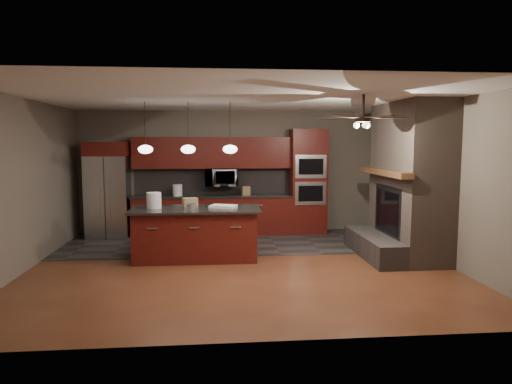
{
  "coord_description": "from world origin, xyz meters",
  "views": [
    {
      "loc": [
        -0.45,
        -7.56,
        2.08
      ],
      "look_at": [
        0.31,
        0.6,
        1.19
      ],
      "focal_mm": 32.0,
      "sensor_mm": 36.0,
      "label": 1
    }
  ],
  "objects": [
    {
      "name": "cardboard_box",
      "position": [
        -0.88,
        0.71,
        1.0
      ],
      "size": [
        0.3,
        0.25,
        0.16
      ],
      "primitive_type": "cube",
      "rotation": [
        0.0,
        0.0,
        0.32
      ],
      "color": "olive",
      "rests_on": "kitchen_island"
    },
    {
      "name": "slate_tile_patch",
      "position": [
        0.0,
        1.8,
        0.01
      ],
      "size": [
        7.0,
        2.4,
        0.01
      ],
      "primitive_type": "cube",
      "color": "#353230",
      "rests_on": "ground"
    },
    {
      "name": "microwave",
      "position": [
        -0.27,
        2.75,
        1.3
      ],
      "size": [
        0.73,
        0.41,
        0.5
      ],
      "primitive_type": "imported",
      "color": "silver",
      "rests_on": "back_cabinetry"
    },
    {
      "name": "paint_tray",
      "position": [
        -0.28,
        0.56,
        0.94
      ],
      "size": [
        0.53,
        0.46,
        0.04
      ],
      "primitive_type": "cube",
      "rotation": [
        0.0,
        0.0,
        -0.4
      ],
      "color": "white",
      "rests_on": "kitchen_island"
    },
    {
      "name": "ground",
      "position": [
        0.0,
        0.0,
        0.0
      ],
      "size": [
        7.0,
        7.0,
        0.0
      ],
      "primitive_type": "plane",
      "color": "brown",
      "rests_on": "ground"
    },
    {
      "name": "counter_box",
      "position": [
        0.27,
        2.65,
        1.0
      ],
      "size": [
        0.21,
        0.18,
        0.2
      ],
      "primitive_type": "cube",
      "rotation": [
        0.0,
        0.0,
        0.25
      ],
      "color": "olive",
      "rests_on": "back_cabinetry"
    },
    {
      "name": "pendant_right",
      "position": [
        -0.15,
        0.7,
        1.96
      ],
      "size": [
        0.26,
        0.26,
        0.92
      ],
      "color": "black",
      "rests_on": "ceiling"
    },
    {
      "name": "pendant_left",
      "position": [
        -1.65,
        0.7,
        1.96
      ],
      "size": [
        0.26,
        0.26,
        0.92
      ],
      "color": "black",
      "rests_on": "ceiling"
    },
    {
      "name": "pendant_center",
      "position": [
        -0.9,
        0.7,
        1.96
      ],
      "size": [
        0.26,
        0.26,
        0.92
      ],
      "color": "black",
      "rests_on": "ceiling"
    },
    {
      "name": "back_cabinetry",
      "position": [
        -0.48,
        2.74,
        0.89
      ],
      "size": [
        3.59,
        0.64,
        2.2
      ],
      "color": "#591610",
      "rests_on": "ground"
    },
    {
      "name": "white_bucket",
      "position": [
        -1.51,
        0.59,
        1.06
      ],
      "size": [
        0.32,
        0.32,
        0.28
      ],
      "primitive_type": "cylinder",
      "rotation": [
        0.0,
        0.0,
        0.29
      ],
      "color": "white",
      "rests_on": "kitchen_island"
    },
    {
      "name": "ceiling_fan",
      "position": [
        1.8,
        -0.8,
        2.46
      ],
      "size": [
        1.27,
        1.33,
        0.41
      ],
      "color": "black",
      "rests_on": "ceiling"
    },
    {
      "name": "left_wall",
      "position": [
        -3.5,
        0.0,
        1.4
      ],
      "size": [
        0.02,
        6.0,
        2.8
      ],
      "primitive_type": "cube",
      "color": "#6B6356",
      "rests_on": "ground"
    },
    {
      "name": "oven_tower",
      "position": [
        1.7,
        2.69,
        1.19
      ],
      "size": [
        0.8,
        0.63,
        2.38
      ],
      "color": "#591610",
      "rests_on": "ground"
    },
    {
      "name": "refrigerator",
      "position": [
        -2.75,
        2.62,
        1.04
      ],
      "size": [
        0.89,
        0.75,
        2.09
      ],
      "color": "silver",
      "rests_on": "ground"
    },
    {
      "name": "right_wall",
      "position": [
        3.5,
        0.0,
        1.4
      ],
      "size": [
        0.02,
        6.0,
        2.8
      ],
      "primitive_type": "cube",
      "color": "#6B6356",
      "rests_on": "ground"
    },
    {
      "name": "fireplace_column",
      "position": [
        3.04,
        0.4,
        1.3
      ],
      "size": [
        1.3,
        2.1,
        2.8
      ],
      "color": "brown",
      "rests_on": "ground"
    },
    {
      "name": "counter_bucket",
      "position": [
        -1.26,
        2.7,
        1.02
      ],
      "size": [
        0.28,
        0.28,
        0.25
      ],
      "primitive_type": "cylinder",
      "rotation": [
        0.0,
        0.0,
        -0.39
      ],
      "color": "white",
      "rests_on": "back_cabinetry"
    },
    {
      "name": "paint_can",
      "position": [
        -0.84,
        0.31,
        0.98
      ],
      "size": [
        0.18,
        0.18,
        0.11
      ],
      "primitive_type": "cylinder",
      "rotation": [
        0.0,
        0.0,
        -0.07
      ],
      "color": "silver",
      "rests_on": "kitchen_island"
    },
    {
      "name": "back_wall",
      "position": [
        0.0,
        3.0,
        1.4
      ],
      "size": [
        7.0,
        0.02,
        2.8
      ],
      "primitive_type": "cube",
      "color": "#6B6356",
      "rests_on": "ground"
    },
    {
      "name": "kitchen_island",
      "position": [
        -0.78,
        0.53,
        0.46
      ],
      "size": [
        2.29,
        1.06,
        0.92
      ],
      "rotation": [
        0.0,
        0.0,
        -0.01
      ],
      "color": "#591610",
      "rests_on": "ground"
    },
    {
      "name": "ceiling",
      "position": [
        0.0,
        0.0,
        2.8
      ],
      "size": [
        7.0,
        6.0,
        0.02
      ],
      "primitive_type": "cube",
      "color": "white",
      "rests_on": "back_wall"
    }
  ]
}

